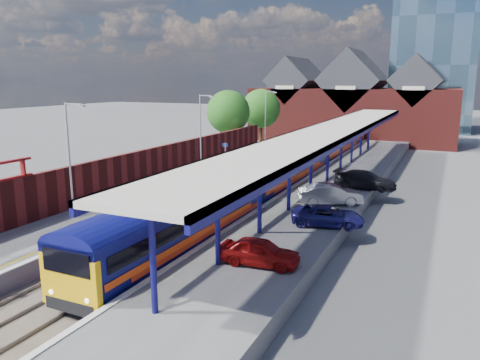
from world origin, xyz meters
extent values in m
plane|color=#5B5B5E|center=(0.00, 30.00, 0.00)|extent=(240.00, 240.00, 0.00)
cube|color=#473D33|center=(0.00, 20.00, 0.03)|extent=(6.00, 76.00, 0.06)
cube|color=slate|center=(-2.22, 20.00, 0.12)|extent=(0.07, 76.00, 0.14)
cube|color=slate|center=(-0.78, 20.00, 0.12)|extent=(0.07, 76.00, 0.14)
cube|color=slate|center=(0.78, 20.00, 0.12)|extent=(0.07, 76.00, 0.14)
cube|color=slate|center=(2.22, 20.00, 0.12)|extent=(0.07, 76.00, 0.14)
cube|color=#565659|center=(-5.50, 20.00, 0.50)|extent=(5.00, 76.00, 1.00)
cube|color=#565659|center=(6.00, 20.00, 0.50)|extent=(6.00, 76.00, 1.00)
cube|color=silver|center=(-3.15, 20.00, 1.02)|extent=(0.30, 76.00, 0.05)
cube|color=silver|center=(3.15, 20.00, 1.02)|extent=(0.30, 76.00, 0.05)
cube|color=yellow|center=(-3.75, 20.00, 1.01)|extent=(0.14, 76.00, 0.01)
cube|color=#0D0F5C|center=(1.50, 5.45, 1.90)|extent=(2.97, 16.03, 2.50)
cube|color=#0D0F5C|center=(1.50, 5.45, 3.15)|extent=(2.97, 16.03, 0.60)
cube|color=#0D0F5C|center=(1.50, 22.05, 1.90)|extent=(2.97, 16.03, 2.50)
cube|color=#0D0F5C|center=(1.50, 22.05, 3.15)|extent=(2.97, 16.03, 0.60)
cube|color=#0D0F5C|center=(1.50, 38.65, 1.90)|extent=(2.97, 16.03, 2.50)
cube|color=#0D0F5C|center=(1.50, 38.65, 3.15)|extent=(2.97, 16.03, 0.60)
cube|color=#0D0F5C|center=(1.50, 55.25, 1.90)|extent=(2.97, 16.03, 2.50)
cube|color=#0D0F5C|center=(1.50, 55.25, 3.15)|extent=(2.97, 16.03, 0.60)
cube|color=black|center=(0.08, 30.35, 2.35)|extent=(0.04, 60.54, 0.70)
cube|color=#F54A10|center=(0.07, 30.35, 1.55)|extent=(0.03, 55.27, 0.30)
cube|color=red|center=(0.06, 30.35, 1.30)|extent=(0.03, 55.27, 0.30)
cube|color=#F2B20C|center=(1.50, -2.47, 1.70)|extent=(2.82, 0.33, 2.10)
cube|color=black|center=(1.50, -2.57, 2.55)|extent=(2.30, 0.18, 0.90)
cube|color=black|center=(1.50, -0.15, 0.30)|extent=(2.00, 2.40, 0.60)
cube|color=black|center=(1.50, 60.85, 0.30)|extent=(2.00, 2.40, 0.60)
cylinder|color=#100E55|center=(5.00, -2.00, 3.10)|extent=(0.24, 0.24, 4.20)
cylinder|color=#100E55|center=(5.00, 3.00, 3.10)|extent=(0.24, 0.24, 4.20)
cylinder|color=#100E55|center=(5.00, 8.00, 3.10)|extent=(0.24, 0.24, 4.20)
cylinder|color=#100E55|center=(5.00, 13.00, 3.10)|extent=(0.24, 0.24, 4.20)
cylinder|color=#100E55|center=(5.00, 18.00, 3.10)|extent=(0.24, 0.24, 4.20)
cylinder|color=#100E55|center=(5.00, 23.00, 3.10)|extent=(0.24, 0.24, 4.20)
cylinder|color=#100E55|center=(5.00, 28.00, 3.10)|extent=(0.24, 0.24, 4.20)
cylinder|color=#100E55|center=(5.00, 33.00, 3.10)|extent=(0.24, 0.24, 4.20)
cylinder|color=#100E55|center=(5.00, 38.00, 3.10)|extent=(0.24, 0.24, 4.20)
cylinder|color=#100E55|center=(5.00, 43.00, 3.10)|extent=(0.24, 0.24, 4.20)
cube|color=beige|center=(5.50, 22.00, 5.35)|extent=(4.50, 52.00, 0.25)
cube|color=#100E55|center=(3.35, 22.00, 5.20)|extent=(0.20, 52.00, 0.55)
cube|color=#100E55|center=(7.65, 22.00, 5.20)|extent=(0.20, 52.00, 0.55)
cylinder|color=#A5A8AA|center=(-6.50, 6.00, 4.50)|extent=(0.12, 0.12, 7.00)
cube|color=#A5A8AA|center=(-5.90, 6.00, 7.90)|extent=(1.20, 0.08, 0.08)
cube|color=#A5A8AA|center=(-5.30, 6.00, 7.80)|extent=(0.45, 0.18, 0.12)
cylinder|color=#A5A8AA|center=(-6.50, 22.00, 4.50)|extent=(0.12, 0.12, 7.00)
cube|color=#A5A8AA|center=(-5.90, 22.00, 7.90)|extent=(1.20, 0.08, 0.08)
cube|color=#A5A8AA|center=(-5.30, 22.00, 7.80)|extent=(0.45, 0.18, 0.12)
cylinder|color=#A5A8AA|center=(-6.50, 38.00, 4.50)|extent=(0.12, 0.12, 7.00)
cube|color=#A5A8AA|center=(-5.90, 38.00, 7.90)|extent=(1.20, 0.08, 0.08)
cube|color=#A5A8AA|center=(-5.30, 38.00, 7.80)|extent=(0.45, 0.18, 0.12)
cylinder|color=#A5A8AA|center=(-5.00, 24.00, 2.25)|extent=(0.08, 0.08, 2.50)
cube|color=#0C194C|center=(-5.00, 24.00, 3.30)|extent=(0.55, 0.06, 0.35)
cube|color=maroon|center=(-8.10, 14.00, 2.40)|extent=(0.35, 50.00, 2.80)
cube|color=maroon|center=(-8.10, 4.00, 4.30)|extent=(0.30, 0.12, 1.00)
cube|color=maroon|center=(0.00, 58.00, 4.00)|extent=(30.00, 12.00, 8.00)
cube|color=#232328|center=(-9.00, 58.00, 9.20)|extent=(7.13, 12.00, 7.13)
cube|color=#232328|center=(0.00, 58.00, 9.20)|extent=(9.16, 12.00, 9.16)
cube|color=#232328|center=(9.00, 58.00, 9.20)|extent=(7.13, 12.00, 7.13)
cube|color=beige|center=(-9.00, 51.95, 8.20)|extent=(2.80, 0.15, 0.50)
cube|color=beige|center=(0.00, 51.95, 8.20)|extent=(2.80, 0.15, 0.50)
cube|color=beige|center=(9.00, 51.95, 8.20)|extent=(2.80, 0.15, 0.50)
cube|color=#456276|center=(10.00, 80.00, 20.00)|extent=(14.00, 14.00, 40.00)
cylinder|color=#382314|center=(-10.50, 36.00, 2.00)|extent=(0.44, 0.44, 4.00)
sphere|color=#165416|center=(-10.50, 36.00, 5.50)|extent=(5.20, 5.20, 5.20)
sphere|color=#165416|center=(-9.70, 35.50, 4.80)|extent=(3.20, 3.20, 3.20)
cylinder|color=#382314|center=(-9.50, 44.00, 2.00)|extent=(0.44, 0.44, 4.00)
sphere|color=#165416|center=(-9.50, 44.00, 5.50)|extent=(5.20, 5.20, 5.20)
sphere|color=#165416|center=(-8.70, 43.50, 4.80)|extent=(3.20, 3.20, 3.20)
imported|color=#950D0C|center=(6.76, 3.74, 1.62)|extent=(3.76, 1.71, 1.25)
imported|color=#A0A1A5|center=(7.10, 15.55, 1.70)|extent=(4.50, 3.16, 1.41)
imported|color=black|center=(8.39, 21.32, 1.69)|extent=(4.90, 2.33, 1.38)
imported|color=navy|center=(8.11, 10.83, 1.58)|extent=(4.45, 2.69, 1.16)
camera|label=1|loc=(14.26, -14.87, 9.24)|focal=35.00mm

